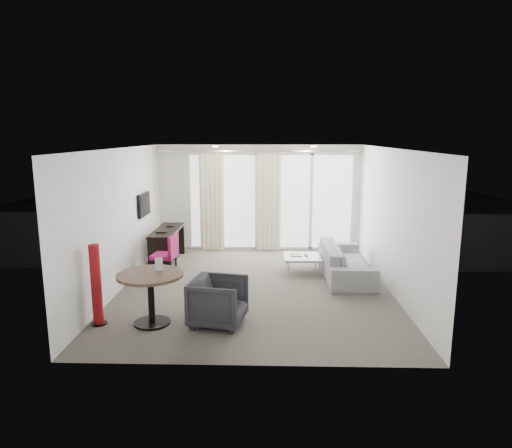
{
  "coord_description": "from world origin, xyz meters",
  "views": [
    {
      "loc": [
        0.25,
        -8.25,
        2.84
      ],
      "look_at": [
        0.0,
        0.6,
        1.1
      ],
      "focal_mm": 32.0,
      "sensor_mm": 36.0,
      "label": 1
    }
  ],
  "objects_px": {
    "tub_armchair": "(218,301)",
    "sofa": "(346,261)",
    "rattan_chair_a": "(291,221)",
    "desk": "(167,246)",
    "desk_chair": "(164,256)",
    "round_table": "(151,299)",
    "rattan_chair_b": "(316,223)",
    "red_lamp": "(96,285)",
    "coffee_table": "(302,264)"
  },
  "relations": [
    {
      "from": "desk_chair",
      "to": "coffee_table",
      "type": "distance_m",
      "value": 2.86
    },
    {
      "from": "desk",
      "to": "desk_chair",
      "type": "bearing_deg",
      "value": -80.73
    },
    {
      "from": "tub_armchair",
      "to": "sofa",
      "type": "xyz_separation_m",
      "value": [
        2.32,
        2.46,
        -0.03
      ]
    },
    {
      "from": "coffee_table",
      "to": "desk_chair",
      "type": "bearing_deg",
      "value": -170.7
    },
    {
      "from": "red_lamp",
      "to": "rattan_chair_b",
      "type": "xyz_separation_m",
      "value": [
        3.94,
        6.21,
        -0.24
      ]
    },
    {
      "from": "desk_chair",
      "to": "desk",
      "type": "bearing_deg",
      "value": 107.03
    },
    {
      "from": "desk_chair",
      "to": "sofa",
      "type": "distance_m",
      "value": 3.67
    },
    {
      "from": "round_table",
      "to": "rattan_chair_b",
      "type": "bearing_deg",
      "value": 63.13
    },
    {
      "from": "coffee_table",
      "to": "sofa",
      "type": "bearing_deg",
      "value": -17.97
    },
    {
      "from": "desk",
      "to": "red_lamp",
      "type": "xyz_separation_m",
      "value": [
        -0.31,
        -3.43,
        0.24
      ]
    },
    {
      "from": "desk_chair",
      "to": "tub_armchair",
      "type": "relative_size",
      "value": 1.11
    },
    {
      "from": "sofa",
      "to": "rattan_chair_b",
      "type": "xyz_separation_m",
      "value": [
        -0.22,
        3.7,
        0.06
      ]
    },
    {
      "from": "red_lamp",
      "to": "round_table",
      "type": "bearing_deg",
      "value": 2.91
    },
    {
      "from": "round_table",
      "to": "rattan_chair_a",
      "type": "bearing_deg",
      "value": 69.03
    },
    {
      "from": "red_lamp",
      "to": "rattan_chair_a",
      "type": "height_order",
      "value": "red_lamp"
    },
    {
      "from": "rattan_chair_a",
      "to": "rattan_chair_b",
      "type": "xyz_separation_m",
      "value": [
        0.73,
        -0.09,
        -0.04
      ]
    },
    {
      "from": "desk_chair",
      "to": "round_table",
      "type": "distance_m",
      "value": 2.31
    },
    {
      "from": "red_lamp",
      "to": "rattan_chair_b",
      "type": "relative_size",
      "value": 1.61
    },
    {
      "from": "coffee_table",
      "to": "desk",
      "type": "bearing_deg",
      "value": 167.84
    },
    {
      "from": "rattan_chair_a",
      "to": "desk",
      "type": "bearing_deg",
      "value": -132.41
    },
    {
      "from": "sofa",
      "to": "rattan_chair_b",
      "type": "bearing_deg",
      "value": 3.33
    },
    {
      "from": "sofa",
      "to": "coffee_table",
      "type": "bearing_deg",
      "value": 72.03
    },
    {
      "from": "red_lamp",
      "to": "coffee_table",
      "type": "xyz_separation_m",
      "value": [
        3.3,
        2.79,
        -0.45
      ]
    },
    {
      "from": "desk_chair",
      "to": "round_table",
      "type": "xyz_separation_m",
      "value": [
        0.32,
        -2.28,
        -0.04
      ]
    },
    {
      "from": "desk_chair",
      "to": "rattan_chair_b",
      "type": "xyz_separation_m",
      "value": [
        3.45,
        3.88,
        -0.05
      ]
    },
    {
      "from": "desk",
      "to": "sofa",
      "type": "bearing_deg",
      "value": -13.48
    },
    {
      "from": "rattan_chair_a",
      "to": "sofa",
      "type": "bearing_deg",
      "value": -73.05
    },
    {
      "from": "desk",
      "to": "sofa",
      "type": "relative_size",
      "value": 0.72
    },
    {
      "from": "red_lamp",
      "to": "sofa",
      "type": "bearing_deg",
      "value": 31.15
    },
    {
      "from": "tub_armchair",
      "to": "sofa",
      "type": "relative_size",
      "value": 0.36
    },
    {
      "from": "round_table",
      "to": "rattan_chair_b",
      "type": "xyz_separation_m",
      "value": [
        3.12,
        6.17,
        -0.01
      ]
    },
    {
      "from": "tub_armchair",
      "to": "rattan_chair_a",
      "type": "distance_m",
      "value": 6.39
    },
    {
      "from": "desk",
      "to": "round_table",
      "type": "height_order",
      "value": "round_table"
    },
    {
      "from": "rattan_chair_b",
      "to": "red_lamp",
      "type": "bearing_deg",
      "value": -136.6
    },
    {
      "from": "desk_chair",
      "to": "sofa",
      "type": "height_order",
      "value": "desk_chair"
    },
    {
      "from": "tub_armchair",
      "to": "coffee_table",
      "type": "relative_size",
      "value": 1.04
    },
    {
      "from": "sofa",
      "to": "rattan_chair_b",
      "type": "distance_m",
      "value": 3.71
    },
    {
      "from": "coffee_table",
      "to": "sofa",
      "type": "relative_size",
      "value": 0.34
    },
    {
      "from": "desk",
      "to": "rattan_chair_b",
      "type": "relative_size",
      "value": 2.09
    },
    {
      "from": "coffee_table",
      "to": "red_lamp",
      "type": "bearing_deg",
      "value": -139.81
    },
    {
      "from": "red_lamp",
      "to": "coffee_table",
      "type": "bearing_deg",
      "value": 40.19
    },
    {
      "from": "desk_chair",
      "to": "round_table",
      "type": "relative_size",
      "value": 0.88
    },
    {
      "from": "tub_armchair",
      "to": "rattan_chair_a",
      "type": "height_order",
      "value": "rattan_chair_a"
    },
    {
      "from": "round_table",
      "to": "red_lamp",
      "type": "xyz_separation_m",
      "value": [
        -0.81,
        -0.04,
        0.22
      ]
    },
    {
      "from": "desk_chair",
      "to": "sofa",
      "type": "bearing_deg",
      "value": 10.63
    },
    {
      "from": "desk_chair",
      "to": "round_table",
      "type": "height_order",
      "value": "desk_chair"
    },
    {
      "from": "desk",
      "to": "rattan_chair_a",
      "type": "distance_m",
      "value": 4.08
    },
    {
      "from": "sofa",
      "to": "rattan_chair_a",
      "type": "height_order",
      "value": "rattan_chair_a"
    },
    {
      "from": "red_lamp",
      "to": "tub_armchair",
      "type": "relative_size",
      "value": 1.56
    },
    {
      "from": "desk_chair",
      "to": "rattan_chair_a",
      "type": "xyz_separation_m",
      "value": [
        2.72,
        3.97,
        -0.02
      ]
    }
  ]
}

